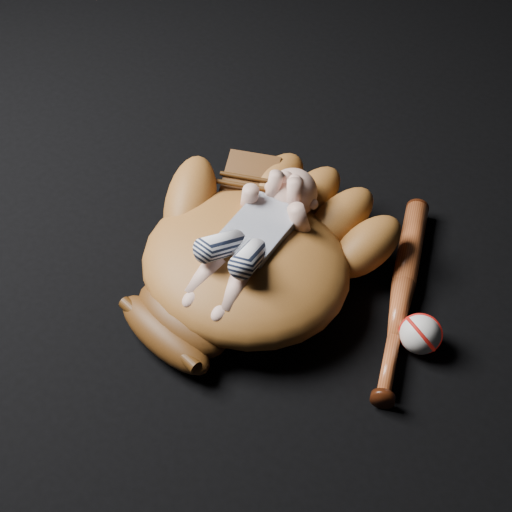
# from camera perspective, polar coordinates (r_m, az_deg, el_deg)

# --- Properties ---
(baseball_glove) EXTENTS (0.54, 0.60, 0.17)m
(baseball_glove) POSITION_cam_1_polar(r_m,az_deg,el_deg) (1.34, -0.79, -0.09)
(baseball_glove) COLOR brown
(baseball_glove) RESTS_ON ground
(newborn_baby) EXTENTS (0.19, 0.35, 0.14)m
(newborn_baby) POSITION_cam_1_polar(r_m,az_deg,el_deg) (1.30, -0.40, 1.34)
(newborn_baby) COLOR #D8A18B
(newborn_baby) RESTS_ON baseball_glove
(baseball_bat) EXTENTS (0.21, 0.44, 0.04)m
(baseball_bat) POSITION_cam_1_polar(r_m,az_deg,el_deg) (1.38, 10.54, -2.81)
(baseball_bat) COLOR #9D441E
(baseball_bat) RESTS_ON ground
(baseball) EXTENTS (0.07, 0.07, 0.07)m
(baseball) POSITION_cam_1_polar(r_m,az_deg,el_deg) (1.32, 11.87, -5.57)
(baseball) COLOR silver
(baseball) RESTS_ON ground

